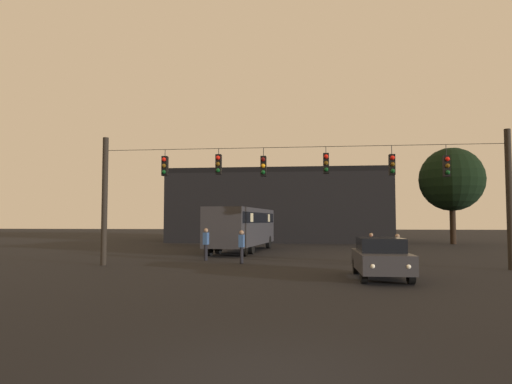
{
  "coord_description": "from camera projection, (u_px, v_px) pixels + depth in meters",
  "views": [
    {
      "loc": [
        0.62,
        -6.51,
        2.17
      ],
      "look_at": [
        -1.88,
        14.95,
        3.49
      ],
      "focal_mm": 32.81,
      "sensor_mm": 36.0,
      "label": 1
    }
  ],
  "objects": [
    {
      "name": "pedestrian_crossing_right",
      "position": [
        371.0,
        246.0,
        24.39
      ],
      "size": [
        0.33,
        0.41,
        1.51
      ],
      "color": "black",
      "rests_on": "ground"
    },
    {
      "name": "corner_building",
      "position": [
        281.0,
        207.0,
        51.13
      ],
      "size": [
        21.98,
        13.93,
        7.29
      ],
      "color": "black",
      "rests_on": "ground"
    },
    {
      "name": "pedestrian_crossing_center",
      "position": [
        398.0,
        248.0,
        21.84
      ],
      "size": [
        0.34,
        0.42,
        1.54
      ],
      "color": "black",
      "rests_on": "ground"
    },
    {
      "name": "car_near_right",
      "position": [
        381.0,
        257.0,
        17.51
      ],
      "size": [
        1.8,
        4.34,
        1.52
      ],
      "color": "#2D2D33",
      "rests_on": "ground"
    },
    {
      "name": "city_bus",
      "position": [
        243.0,
        225.0,
        32.75
      ],
      "size": [
        3.51,
        11.18,
        3.0
      ],
      "color": "#2D2D33",
      "rests_on": "ground"
    },
    {
      "name": "pedestrian_crossing_left",
      "position": [
        242.0,
        245.0,
        23.48
      ],
      "size": [
        0.27,
        0.38,
        1.68
      ],
      "color": "black",
      "rests_on": "ground"
    },
    {
      "name": "ground_plane",
      "position": [
        301.0,
        254.0,
        30.68
      ],
      "size": [
        168.0,
        168.0,
        0.0
      ],
      "primitive_type": "plane",
      "color": "black",
      "rests_on": "ground"
    },
    {
      "name": "overhead_signal_span",
      "position": [
        298.0,
        186.0,
        21.77
      ],
      "size": [
        19.04,
        0.44,
        6.25
      ],
      "color": "black",
      "rests_on": "ground"
    },
    {
      "name": "tree_left_silhouette",
      "position": [
        452.0,
        180.0,
        43.16
      ],
      "size": [
        5.86,
        5.86,
        8.9
      ],
      "color": "black",
      "rests_on": "ground"
    },
    {
      "name": "pedestrian_near_bus",
      "position": [
        206.0,
        242.0,
        25.41
      ],
      "size": [
        0.28,
        0.39,
        1.75
      ],
      "color": "black",
      "rests_on": "ground"
    }
  ]
}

